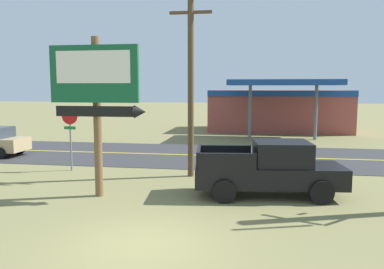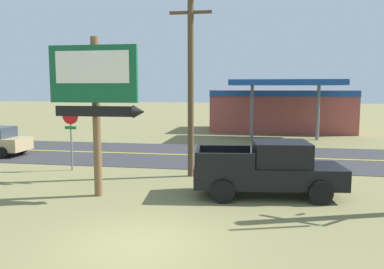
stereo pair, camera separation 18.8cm
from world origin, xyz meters
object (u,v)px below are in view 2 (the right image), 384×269
object	(u,v)px
utility_pole	(191,74)
pickup_black_parked_on_lawn	(270,169)
gas_station	(281,109)
motel_sign	(96,90)
stop_sign	(71,127)

from	to	relation	value
utility_pole	pickup_black_parked_on_lawn	xyz separation A→B (m)	(3.33, -2.66, -3.48)
utility_pole	gas_station	bearing A→B (deg)	76.28
motel_sign	gas_station	distance (m)	24.13
utility_pole	gas_station	size ratio (longest dim) A/B	0.69
pickup_black_parked_on_lawn	stop_sign	bearing A→B (deg)	162.15
stop_sign	motel_sign	bearing A→B (deg)	-53.03
stop_sign	utility_pole	xyz separation A→B (m)	(5.69, -0.24, 2.41)
stop_sign	pickup_black_parked_on_lawn	size ratio (longest dim) A/B	0.55
stop_sign	utility_pole	distance (m)	6.18
utility_pole	pickup_black_parked_on_lawn	size ratio (longest dim) A/B	1.53
utility_pole	gas_station	world-z (taller)	utility_pole
motel_sign	utility_pole	size ratio (longest dim) A/B	0.68
stop_sign	pickup_black_parked_on_lawn	bearing A→B (deg)	-17.85
stop_sign	utility_pole	bearing A→B (deg)	-2.46
pickup_black_parked_on_lawn	gas_station	bearing A→B (deg)	86.49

